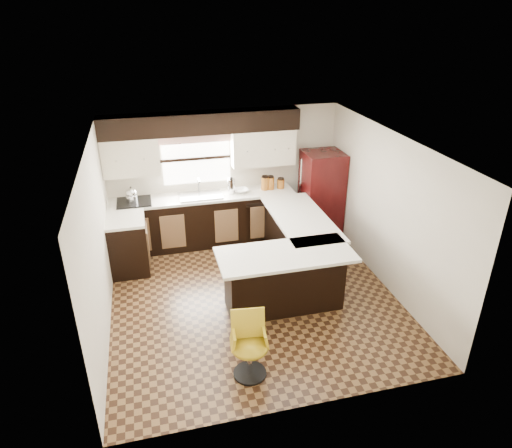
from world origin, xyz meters
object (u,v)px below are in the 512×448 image
object	(u,v)px
refrigerator	(321,195)
peninsula_return	(284,280)
bar_chair	(250,347)
peninsula_long	(297,244)

from	to	relation	value
refrigerator	peninsula_return	bearing A→B (deg)	-123.29
bar_chair	peninsula_long	bearing A→B (deg)	65.69
peninsula_return	refrigerator	distance (m)	2.49
refrigerator	bar_chair	size ratio (longest dim) A/B	1.99
refrigerator	bar_chair	xyz separation A→B (m)	(-2.15, -3.29, -0.41)
refrigerator	bar_chair	distance (m)	3.95
peninsula_return	bar_chair	xyz separation A→B (m)	(-0.80, -1.22, -0.04)
peninsula_long	bar_chair	size ratio (longest dim) A/B	2.37
peninsula_return	bar_chair	bearing A→B (deg)	-123.13
refrigerator	peninsula_long	bearing A→B (deg)	-127.32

